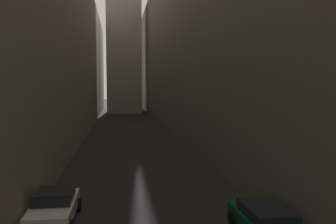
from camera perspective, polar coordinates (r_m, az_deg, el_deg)
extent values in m
plane|color=black|center=(44.13, -6.41, -3.82)|extent=(264.00, 264.00, 0.00)
cube|color=gray|center=(46.93, -20.54, 9.81)|extent=(11.27, 108.00, 21.88)
cube|color=#60594F|center=(47.77, 6.69, 12.38)|extent=(10.53, 108.00, 25.91)
cube|color=gray|center=(83.39, -7.47, 13.34)|extent=(8.04, 8.04, 38.84)
cube|color=silver|center=(16.81, -18.60, -15.18)|extent=(1.82, 4.12, 0.64)
cube|color=black|center=(16.71, -18.60, -13.23)|extent=(1.68, 1.79, 0.51)
cylinder|color=black|center=(18.39, -20.67, -14.58)|extent=(0.22, 0.63, 0.63)
cylinder|color=black|center=(18.09, -14.82, -14.75)|extent=(0.22, 0.63, 0.63)
cube|color=black|center=(14.77, 16.22, -15.81)|extent=(1.65, 2.39, 0.46)
cylinder|color=black|center=(16.02, 10.79, -17.16)|extent=(0.22, 0.66, 0.66)
cylinder|color=black|center=(16.67, 16.88, -16.41)|extent=(0.22, 0.66, 0.66)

